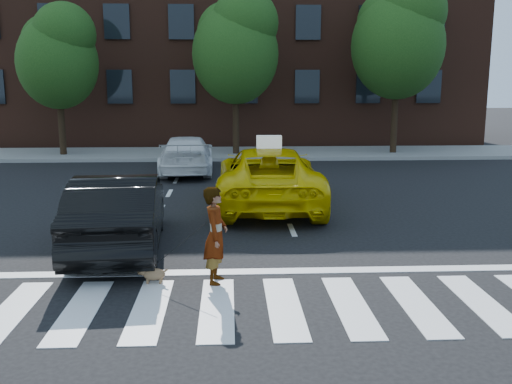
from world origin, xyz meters
TOP-DOWN VIEW (x-y plane):
  - ground at (0.00, 0.00)m, footprint 120.00×120.00m
  - crosswalk at (0.00, 0.00)m, footprint 13.00×2.40m
  - stop_line at (0.00, 1.60)m, footprint 12.00×0.30m
  - sidewalk_far at (0.00, 17.50)m, footprint 30.00×4.00m
  - building at (0.00, 25.00)m, footprint 26.00×10.00m
  - tree_left at (-6.97, 17.00)m, footprint 3.39×3.38m
  - tree_mid at (0.53, 17.00)m, footprint 3.69×3.69m
  - tree_right at (7.53, 17.00)m, footprint 4.00×4.00m
  - taxi at (1.23, 6.95)m, footprint 2.76×5.77m
  - black_sedan at (-2.00, 3.15)m, footprint 1.97×4.72m
  - white_suv at (-1.35, 12.61)m, footprint 2.06×4.68m
  - woman at (-0.04, 1.10)m, footprint 0.46×0.64m
  - dog at (-1.10, 1.10)m, footprint 0.51×0.22m
  - taxi_sign at (1.23, 6.75)m, footprint 0.66×0.29m

SIDE VIEW (x-z plane):
  - ground at x=0.00m, z-range 0.00..0.00m
  - crosswalk at x=0.00m, z-range 0.00..0.01m
  - stop_line at x=0.00m, z-range 0.00..0.01m
  - sidewalk_far at x=0.00m, z-range 0.00..0.15m
  - dog at x=-1.10m, z-range 0.02..0.31m
  - white_suv at x=-1.35m, z-range 0.00..1.34m
  - black_sedan at x=-2.00m, z-range 0.00..1.52m
  - taxi at x=1.23m, z-range 0.00..1.59m
  - woman at x=-0.04m, z-range 0.00..1.63m
  - taxi_sign at x=1.23m, z-range 1.59..1.91m
  - tree_left at x=-6.97m, z-range 1.19..7.69m
  - tree_mid at x=0.53m, z-range 1.30..8.40m
  - tree_right at x=7.53m, z-range 1.41..9.11m
  - building at x=0.00m, z-range 0.00..12.00m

